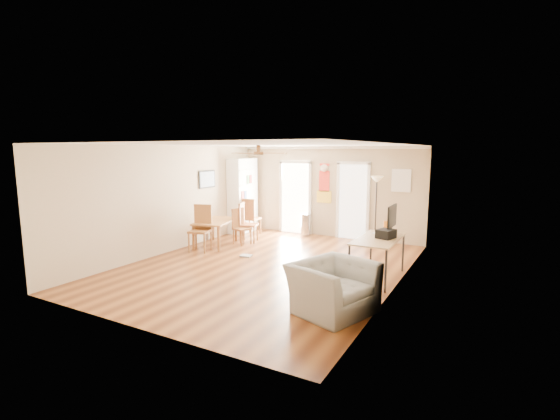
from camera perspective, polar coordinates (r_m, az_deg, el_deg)
The scene contains 30 objects.
floor at distance 8.70m, azimuth -1.92°, elevation -8.04°, with size 7.00×7.00×0.00m, color brown.
ceiling at distance 8.33m, azimuth -2.01°, elevation 9.36°, with size 5.50×7.00×0.00m, color silver, non-canonical shape.
wall_back at distance 11.54m, azimuth 6.96°, elevation 2.62°, with size 5.50×0.04×2.60m, color beige, non-canonical shape.
wall_front at distance 5.74m, azimuth -20.16°, elevation -3.88°, with size 5.50×0.04×2.60m, color beige, non-canonical shape.
wall_left at distance 10.09m, azimuth -15.51°, elevation 1.52°, with size 0.04×7.00×2.60m, color beige, non-canonical shape.
wall_right at distance 7.41m, azimuth 16.62°, elevation -0.99°, with size 0.04×7.00×2.60m, color beige, non-canonical shape.
crown_molding at distance 8.33m, azimuth -2.01°, elevation 9.08°, with size 5.50×7.00×0.08m, color white, non-canonical shape.
kitchen_doorway at distance 11.98m, azimuth 2.25°, elevation 1.70°, with size 0.90×0.10×2.10m, color white, non-canonical shape.
bathroom_doorway at distance 11.30m, azimuth 10.44°, elevation 1.14°, with size 0.80×0.10×2.10m, color white, non-canonical shape.
wall_decal at distance 11.55m, azimuth 6.37°, elevation 3.88°, with size 0.46×0.03×1.10m, color red.
ac_grille at distance 10.89m, azimuth 17.03°, elevation 4.07°, with size 0.50×0.04×0.60m, color white.
framed_poster at distance 11.08m, azimuth -10.44°, elevation 4.37°, with size 0.04×0.66×0.48m, color black.
ceiling_fan at distance 8.08m, azimuth -3.11°, elevation 8.17°, with size 1.24×1.24×0.20m, color #593819, non-canonical shape.
bookshelf at distance 12.11m, azimuth -5.41°, elevation 2.07°, with size 0.45×1.01×2.24m, color white, non-canonical shape.
dining_table at distance 10.59m, azimuth -9.22°, elevation -3.25°, with size 0.80×1.33×0.67m, color #AB6B37, non-canonical shape.
dining_chair_right_a at distance 10.84m, azimuth -4.50°, elevation -1.82°, with size 0.44×0.44×1.07m, color #AB6337, non-canonical shape.
dining_chair_right_b at distance 10.59m, azimuth -5.47°, elevation -2.42°, with size 0.39×0.39×0.94m, color olive, non-canonical shape.
dining_chair_near at distance 10.01m, azimuth -11.45°, elevation -2.64°, with size 0.47×0.47×1.14m, color #985D31, non-canonical shape.
dining_chair_far at distance 11.82m, azimuth -4.11°, elevation -0.93°, with size 0.44×0.44×1.07m, color #A86936, non-canonical shape.
trash_can at distance 11.65m, azimuth 3.72°, elevation -2.13°, with size 0.30×0.30×0.65m, color #A8A8AA.
torchiere_lamp at distance 10.84m, azimuth 13.60°, elevation -0.03°, with size 0.34×0.34×1.81m, color black, non-canonical shape.
computer_desk at distance 8.01m, azimuth 13.85°, elevation -6.76°, with size 0.75×1.50×0.81m, color tan, non-canonical shape.
imac at distance 8.23m, azimuth 15.79°, elevation -1.40°, with size 0.09×0.65×0.60m, color black, non-canonical shape.
keyboard at distance 8.43m, azimuth 14.04°, elevation -3.14°, with size 0.12×0.38×0.01m, color silver.
printer at distance 7.93m, azimuth 14.98°, elevation -3.32°, with size 0.29×0.33×0.17m, color black.
orange_bottle at distance 8.48m, azimuth 14.91°, elevation -2.32°, with size 0.08×0.08×0.24m, color orange.
wastebasket_a at distance 7.31m, azimuth 7.80°, elevation -10.26°, with size 0.23×0.23×0.27m, color silver.
wastebasket_b at distance 8.09m, azimuth 8.10°, elevation -8.23°, with size 0.27×0.27×0.31m, color silver.
floor_cloth at distance 9.45m, azimuth -4.91°, elevation -6.58°, with size 0.26×0.20×0.04m, color gray.
armchair at distance 6.30m, azimuth 7.61°, elevation -10.97°, with size 1.19×1.04×0.78m, color gray.
Camera 1 is at (4.27, -7.16, 2.49)m, focal length 25.45 mm.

